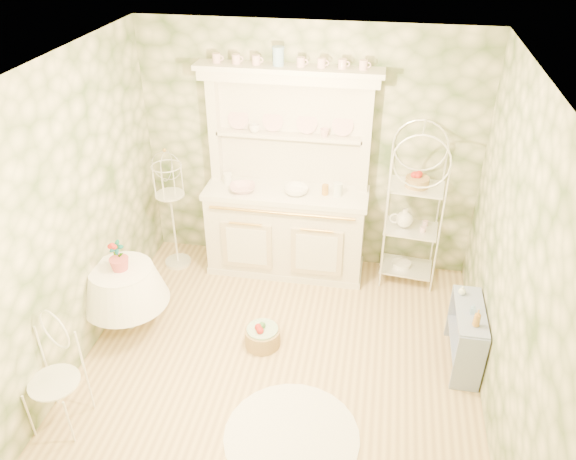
% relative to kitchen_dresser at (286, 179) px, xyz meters
% --- Properties ---
extents(floor, '(3.60, 3.60, 0.00)m').
position_rel_kitchen_dresser_xyz_m(floor, '(0.20, -1.52, -1.15)').
color(floor, tan).
rests_on(floor, ground).
extents(ceiling, '(3.60, 3.60, 0.00)m').
position_rel_kitchen_dresser_xyz_m(ceiling, '(0.20, -1.52, 1.56)').
color(ceiling, white).
rests_on(ceiling, floor).
extents(wall_left, '(3.60, 3.60, 0.00)m').
position_rel_kitchen_dresser_xyz_m(wall_left, '(-1.60, -1.52, 0.21)').
color(wall_left, beige).
rests_on(wall_left, floor).
extents(wall_right, '(3.60, 3.60, 0.00)m').
position_rel_kitchen_dresser_xyz_m(wall_right, '(2.00, -1.52, 0.21)').
color(wall_right, beige).
rests_on(wall_right, floor).
extents(wall_back, '(3.60, 3.60, 0.00)m').
position_rel_kitchen_dresser_xyz_m(wall_back, '(0.20, 0.28, 0.21)').
color(wall_back, beige).
rests_on(wall_back, floor).
extents(wall_front, '(3.60, 3.60, 0.00)m').
position_rel_kitchen_dresser_xyz_m(wall_front, '(0.20, -3.32, 0.21)').
color(wall_front, beige).
rests_on(wall_front, floor).
extents(kitchen_dresser, '(1.87, 0.61, 2.29)m').
position_rel_kitchen_dresser_xyz_m(kitchen_dresser, '(0.00, 0.00, 0.00)').
color(kitchen_dresser, silver).
rests_on(kitchen_dresser, floor).
extents(bakers_rack, '(0.60, 0.46, 1.81)m').
position_rel_kitchen_dresser_xyz_m(bakers_rack, '(1.35, 0.04, -0.24)').
color(bakers_rack, white).
rests_on(bakers_rack, floor).
extents(side_shelf, '(0.28, 0.69, 0.58)m').
position_rel_kitchen_dresser_xyz_m(side_shelf, '(1.86, -1.20, -0.85)').
color(side_shelf, '#8694BB').
rests_on(side_shelf, floor).
extents(round_table, '(0.78, 0.78, 0.65)m').
position_rel_kitchen_dresser_xyz_m(round_table, '(-1.35, -1.28, -0.82)').
color(round_table, white).
rests_on(round_table, floor).
extents(cafe_chair, '(0.48, 0.48, 0.80)m').
position_rel_kitchen_dresser_xyz_m(cafe_chair, '(-1.41, -2.47, -0.74)').
color(cafe_chair, white).
rests_on(cafe_chair, floor).
extents(birdcage_stand, '(0.33, 0.33, 1.35)m').
position_rel_kitchen_dresser_xyz_m(birdcage_stand, '(-1.27, -0.13, -0.47)').
color(birdcage_stand, white).
rests_on(birdcage_stand, floor).
extents(floor_basket, '(0.40, 0.40, 0.20)m').
position_rel_kitchen_dresser_xyz_m(floor_basket, '(0.00, -1.29, -1.04)').
color(floor_basket, tan).
rests_on(floor_basket, floor).
extents(lace_rug, '(1.41, 1.41, 0.01)m').
position_rel_kitchen_dresser_xyz_m(lace_rug, '(0.45, -2.29, -1.14)').
color(lace_rug, white).
rests_on(lace_rug, floor).
extents(bowl_floral, '(0.33, 0.33, 0.07)m').
position_rel_kitchen_dresser_xyz_m(bowl_floral, '(-0.45, -0.10, -0.13)').
color(bowl_floral, white).
rests_on(bowl_floral, kitchen_dresser).
extents(bowl_white, '(0.28, 0.28, 0.08)m').
position_rel_kitchen_dresser_xyz_m(bowl_white, '(0.12, -0.06, -0.13)').
color(bowl_white, white).
rests_on(bowl_white, kitchen_dresser).
extents(cup_left, '(0.15, 0.15, 0.09)m').
position_rel_kitchen_dresser_xyz_m(cup_left, '(-0.36, 0.15, 0.47)').
color(cup_left, white).
rests_on(cup_left, kitchen_dresser).
extents(cup_right, '(0.12, 0.12, 0.09)m').
position_rel_kitchen_dresser_xyz_m(cup_right, '(0.37, 0.16, 0.47)').
color(cup_right, white).
rests_on(cup_right, kitchen_dresser).
extents(potted_geranium, '(0.15, 0.11, 0.27)m').
position_rel_kitchen_dresser_xyz_m(potted_geranium, '(-1.37, -1.24, -0.30)').
color(potted_geranium, '#3F7238').
rests_on(potted_geranium, round_table).
extents(bottle_amber, '(0.08, 0.08, 0.16)m').
position_rel_kitchen_dresser_xyz_m(bottle_amber, '(1.87, -1.41, -0.46)').
color(bottle_amber, '#AB782C').
rests_on(bottle_amber, side_shelf).
extents(bottle_blue, '(0.05, 0.05, 0.10)m').
position_rel_kitchen_dresser_xyz_m(bottle_blue, '(1.86, -1.25, -0.49)').
color(bottle_blue, '#7DA7D2').
rests_on(bottle_blue, side_shelf).
extents(bottle_glass, '(0.08, 0.08, 0.09)m').
position_rel_kitchen_dresser_xyz_m(bottle_glass, '(1.80, -0.99, -0.50)').
color(bottle_glass, silver).
rests_on(bottle_glass, side_shelf).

